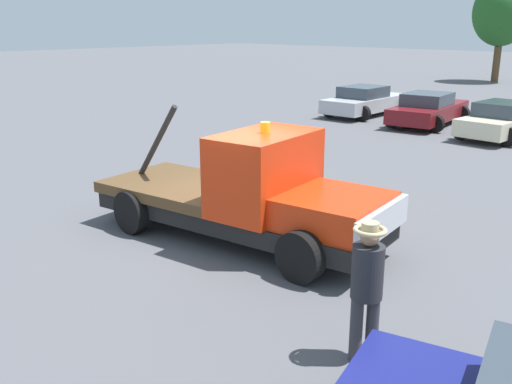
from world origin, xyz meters
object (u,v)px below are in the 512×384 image
object	(u,v)px
parked_car_silver	(365,101)
tow_truck	(253,196)
person_near_truck	(367,281)
utility_pole	(501,16)
parked_car_maroon	(428,109)
tree_right	(502,13)
parked_car_cream	(504,120)
traffic_cone	(332,192)

from	to	relation	value
parked_car_silver	tow_truck	bearing A→B (deg)	-155.99
person_near_truck	utility_pole	world-z (taller)	utility_pole
parked_car_silver	utility_pole	bearing A→B (deg)	3.66
person_near_truck	parked_car_maroon	bearing A→B (deg)	-31.86
parked_car_silver	tree_right	world-z (taller)	tree_right
parked_car_cream	tree_right	world-z (taller)	tree_right
person_near_truck	traffic_cone	world-z (taller)	person_near_truck
parked_car_silver	traffic_cone	bearing A→B (deg)	-151.82
parked_car_silver	parked_car_cream	distance (m)	6.80
parked_car_silver	parked_car_cream	world-z (taller)	same
tree_right	parked_car_silver	bearing A→B (deg)	-84.92
parked_car_silver	parked_car_maroon	xyz separation A→B (m)	(3.36, -0.40, 0.00)
tow_truck	tree_right	xyz separation A→B (m)	(-9.02, 34.51, 3.85)
tree_right	utility_pole	distance (m)	0.33
tow_truck	parked_car_maroon	xyz separation A→B (m)	(-3.93, 14.62, -0.28)
tow_truck	parked_car_cream	size ratio (longest dim) A/B	1.34
tree_right	traffic_cone	world-z (taller)	tree_right
parked_car_silver	tree_right	distance (m)	19.99
parked_car_cream	traffic_cone	bearing A→B (deg)	-176.35
person_near_truck	utility_pole	size ratio (longest dim) A/B	0.21
person_near_truck	parked_car_silver	bearing A→B (deg)	-23.72
parked_car_silver	tree_right	xyz separation A→B (m)	(-1.73, 19.48, 4.13)
parked_car_cream	utility_pole	distance (m)	22.77
parked_car_silver	utility_pole	xyz separation A→B (m)	(-1.90, 19.66, 3.91)
utility_pole	person_near_truck	bearing A→B (deg)	-70.48
parked_car_silver	person_near_truck	bearing A→B (deg)	-148.70
tow_truck	parked_car_silver	size ratio (longest dim) A/B	1.29
parked_car_cream	utility_pole	bearing A→B (deg)	25.34
parked_car_cream	traffic_cone	world-z (taller)	parked_car_cream
parked_car_cream	traffic_cone	xyz separation A→B (m)	(0.17, -10.87, -0.39)
traffic_cone	tow_truck	bearing A→B (deg)	-82.78
parked_car_maroon	traffic_cone	xyz separation A→B (m)	(3.54, -11.52, -0.40)
parked_car_silver	traffic_cone	world-z (taller)	parked_car_silver
person_near_truck	parked_car_cream	world-z (taller)	person_near_truck
tow_truck	utility_pole	bearing A→B (deg)	96.72
tow_truck	tree_right	distance (m)	35.87
tow_truck	utility_pole	size ratio (longest dim) A/B	0.73
person_near_truck	parked_car_maroon	world-z (taller)	person_near_truck
parked_car_silver	parked_car_cream	size ratio (longest dim) A/B	1.04
tow_truck	utility_pole	world-z (taller)	utility_pole
parked_car_maroon	parked_car_cream	distance (m)	3.43
person_near_truck	parked_car_maroon	xyz separation A→B (m)	(-7.73, 16.57, -0.43)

